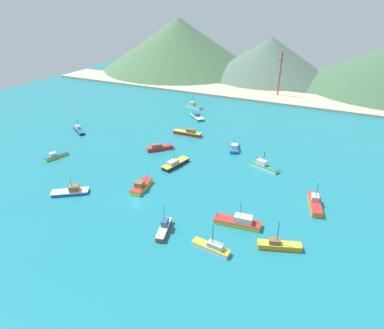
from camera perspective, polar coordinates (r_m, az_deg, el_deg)
The scene contains 21 objects.
ground at distance 110.17m, azimuth -1.05°, elevation 1.76°, with size 260.00×280.00×0.50m.
fishing_boat_0 at distance 135.67m, azimuth -19.18°, elevation 5.76°, with size 9.01×6.73×4.63m.
fishing_boat_1 at distance 102.02m, azimuth -2.98°, elevation 0.16°, with size 5.27×10.55×6.45m.
fishing_boat_2 at distance 77.62m, azimuth 8.18°, elevation -9.84°, with size 11.22×4.27×6.61m.
fishing_boat_3 at distance 93.92m, azimuth -20.38°, elevation -4.38°, with size 9.57×7.87×4.99m.
fishing_boat_4 at distance 91.21m, azimuth -8.87°, elevation -3.71°, with size 3.99×8.76×2.69m.
fishing_boat_5 at distance 102.74m, azimuth 12.44°, elevation -0.25°, with size 9.23×4.87×5.92m.
fishing_boat_6 at distance 113.11m, azimuth -5.74°, elevation 2.96°, with size 7.88×8.03×2.58m.
fishing_boat_7 at distance 157.35m, azimuth 0.30°, elevation 10.26°, with size 9.38×5.23×5.84m.
fishing_boat_8 at distance 142.68m, azimuth 0.88°, elevation 8.40°, with size 8.47×8.09×2.28m.
fishing_boat_9 at distance 70.54m, azimuth 3.52°, elevation -14.22°, with size 8.61×2.95×6.64m.
fishing_boat_10 at distance 124.77m, azimuth -0.73°, elevation 5.55°, with size 11.26×2.52×2.81m.
fishing_boat_11 at distance 113.79m, azimuth 7.39°, elevation 2.98°, with size 5.25×8.74×2.35m.
fishing_boat_12 at distance 75.32m, azimuth -4.89°, elevation -11.01°, with size 3.75×8.02×6.97m.
fishing_boat_13 at distance 88.67m, azimuth 20.68°, elevation -6.34°, with size 4.83×10.40×6.68m.
fishing_boat_14 at distance 116.27m, azimuth -22.73°, elevation 1.44°, with size 4.49×8.10×2.00m.
fishing_boat_15 at distance 73.21m, azimuth 14.88°, elevation -13.46°, with size 9.29×4.92×6.76m.
beach_strip at distance 180.18m, azimuth 10.46°, elevation 12.00°, with size 247.00×23.29×1.20m, color #C6B793.
hill_west at distance 240.10m, azimuth -2.37°, elevation 20.30°, with size 107.69×107.69×34.45m.
hill_central at distance 220.61m, azimuth 13.49°, elevation 17.68°, with size 79.16×79.16×24.72m.
radio_tower at distance 176.55m, azimuth 15.10°, elevation 14.90°, with size 2.28×1.82×22.80m.
Camera 1 is at (44.26, -58.69, 47.85)m, focal length 30.52 mm.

